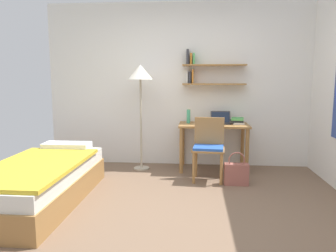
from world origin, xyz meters
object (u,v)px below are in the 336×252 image
at_px(bed, 41,182).
at_px(laptop, 220,120).
at_px(water_bottle, 189,116).
at_px(desk_chair, 209,145).
at_px(standing_lamp, 140,78).
at_px(desk, 213,132).
at_px(book_stack, 237,121).
at_px(handbag, 236,173).

relative_size(bed, laptop, 6.47).
distance_m(bed, water_bottle, 2.36).
relative_size(desk_chair, standing_lamp, 0.54).
height_order(standing_lamp, laptop, standing_lamp).
xyz_separation_m(desk, laptop, (0.11, 0.07, 0.18)).
xyz_separation_m(standing_lamp, water_bottle, (0.73, 0.13, -0.58)).
distance_m(desk, water_bottle, 0.46).
relative_size(laptop, water_bottle, 1.45).
height_order(laptop, book_stack, laptop).
bearing_deg(water_bottle, standing_lamp, -169.64).
bearing_deg(water_bottle, handbag, -49.65).
bearing_deg(book_stack, water_bottle, 178.91).
xyz_separation_m(bed, desk, (2.02, 1.53, 0.35)).
bearing_deg(standing_lamp, desk_chair, -23.68).
relative_size(standing_lamp, book_stack, 6.19).
distance_m(desk_chair, water_bottle, 0.73).
bearing_deg(standing_lamp, book_stack, 4.59).
bearing_deg(handbag, water_bottle, 130.35).
height_order(bed, water_bottle, water_bottle).
relative_size(desk, book_stack, 4.04).
xyz_separation_m(standing_lamp, laptop, (1.22, 0.14, -0.64)).
distance_m(laptop, handbag, 1.01).
bearing_deg(desk, handbag, -68.86).
bearing_deg(laptop, desk_chair, -108.53).
height_order(desk, handbag, desk).
bearing_deg(bed, handbag, 19.75).
relative_size(desk, standing_lamp, 0.65).
distance_m(bed, laptop, 2.72).
relative_size(desk, water_bottle, 4.94).
height_order(bed, laptop, laptop).
xyz_separation_m(water_bottle, book_stack, (0.75, -0.01, -0.06)).
xyz_separation_m(desk_chair, laptop, (0.20, 0.59, 0.28)).
bearing_deg(bed, desk_chair, 27.89).
bearing_deg(bed, desk, 37.26).
bearing_deg(book_stack, laptop, 175.19).
bearing_deg(desk, water_bottle, 170.12).
xyz_separation_m(desk_chair, handbag, (0.36, -0.20, -0.33)).
xyz_separation_m(laptop, book_stack, (0.26, -0.02, -0.00)).
height_order(desk_chair, handbag, desk_chair).
distance_m(standing_lamp, book_stack, 1.62).
distance_m(desk, book_stack, 0.41).
bearing_deg(water_bottle, desk, -9.88).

